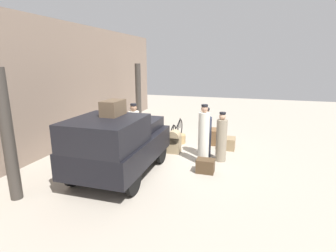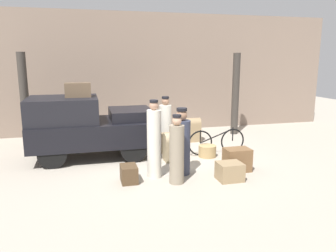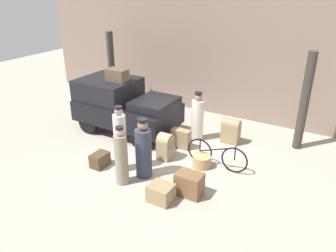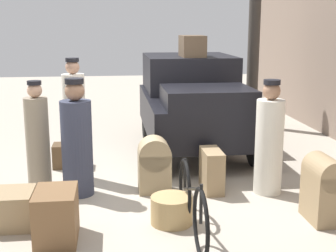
{
  "view_description": "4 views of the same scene",
  "coord_description": "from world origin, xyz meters",
  "px_view_note": "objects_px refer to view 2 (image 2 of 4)",
  "views": [
    {
      "loc": [
        -8.14,
        -2.33,
        3.12
      ],
      "look_at": [
        0.2,
        0.2,
        0.95
      ],
      "focal_mm": 28.0,
      "sensor_mm": 36.0,
      "label": 1
    },
    {
      "loc": [
        -2.03,
        -8.46,
        2.79
      ],
      "look_at": [
        0.2,
        0.2,
        0.95
      ],
      "focal_mm": 35.0,
      "sensor_mm": 36.0,
      "label": 2
    },
    {
      "loc": [
        4.57,
        -7.2,
        4.84
      ],
      "look_at": [
        0.2,
        0.2,
        0.95
      ],
      "focal_mm": 35.0,
      "sensor_mm": 36.0,
      "label": 3
    },
    {
      "loc": [
        6.59,
        -0.59,
        2.37
      ],
      "look_at": [
        0.2,
        0.2,
        0.95
      ],
      "focal_mm": 50.0,
      "sensor_mm": 36.0,
      "label": 4
    }
  ],
  "objects_px": {
    "suitcase_tan_flat": "(237,160)",
    "trunk_large_brown": "(166,143)",
    "porter_lifting_near_truck": "(165,124)",
    "suitcase_small_leather": "(230,171)",
    "porter_with_bicycle": "(154,142)",
    "porter_standing_middle": "(177,152)",
    "suitcase_black_upright": "(171,146)",
    "truck": "(87,125)",
    "bicycle": "(217,142)",
    "trunk_umber_medium": "(192,129)",
    "porter_carrying_trunk": "(181,145)",
    "trunk_wicker_pale": "(129,174)",
    "trunk_on_truck_roof": "(78,90)",
    "wicker_basket": "(207,151)"
  },
  "relations": [
    {
      "from": "wicker_basket",
      "to": "suitcase_small_leather",
      "type": "relative_size",
      "value": 0.9
    },
    {
      "from": "bicycle",
      "to": "trunk_on_truck_roof",
      "type": "relative_size",
      "value": 2.55
    },
    {
      "from": "trunk_wicker_pale",
      "to": "trunk_on_truck_roof",
      "type": "distance_m",
      "value": 3.06
    },
    {
      "from": "wicker_basket",
      "to": "suitcase_black_upright",
      "type": "relative_size",
      "value": 0.64
    },
    {
      "from": "trunk_umber_medium",
      "to": "porter_standing_middle",
      "type": "bearing_deg",
      "value": -113.65
    },
    {
      "from": "truck",
      "to": "trunk_on_truck_roof",
      "type": "relative_size",
      "value": 4.9
    },
    {
      "from": "wicker_basket",
      "to": "trunk_large_brown",
      "type": "relative_size",
      "value": 0.84
    },
    {
      "from": "suitcase_tan_flat",
      "to": "porter_standing_middle",
      "type": "bearing_deg",
      "value": -166.15
    },
    {
      "from": "porter_standing_middle",
      "to": "suitcase_tan_flat",
      "type": "bearing_deg",
      "value": 13.85
    },
    {
      "from": "suitcase_black_upright",
      "to": "trunk_on_truck_roof",
      "type": "height_order",
      "value": "trunk_on_truck_roof"
    },
    {
      "from": "trunk_large_brown",
      "to": "porter_standing_middle",
      "type": "bearing_deg",
      "value": -98.59
    },
    {
      "from": "bicycle",
      "to": "porter_with_bicycle",
      "type": "relative_size",
      "value": 0.95
    },
    {
      "from": "porter_with_bicycle",
      "to": "trunk_wicker_pale",
      "type": "distance_m",
      "value": 0.94
    },
    {
      "from": "wicker_basket",
      "to": "porter_lifting_near_truck",
      "type": "bearing_deg",
      "value": 120.54
    },
    {
      "from": "truck",
      "to": "suitcase_black_upright",
      "type": "xyz_separation_m",
      "value": [
        2.23,
        -0.95,
        -0.54
      ]
    },
    {
      "from": "porter_lifting_near_truck",
      "to": "suitcase_small_leather",
      "type": "height_order",
      "value": "porter_lifting_near_truck"
    },
    {
      "from": "wicker_basket",
      "to": "truck",
      "type": "bearing_deg",
      "value": 165.73
    },
    {
      "from": "porter_carrying_trunk",
      "to": "trunk_umber_medium",
      "type": "relative_size",
      "value": 2.02
    },
    {
      "from": "porter_standing_middle",
      "to": "suitcase_tan_flat",
      "type": "xyz_separation_m",
      "value": [
        1.71,
        0.42,
        -0.44
      ]
    },
    {
      "from": "porter_lifting_near_truck",
      "to": "suitcase_tan_flat",
      "type": "xyz_separation_m",
      "value": [
        1.17,
        -2.82,
        -0.45
      ]
    },
    {
      "from": "porter_carrying_trunk",
      "to": "trunk_wicker_pale",
      "type": "distance_m",
      "value": 1.46
    },
    {
      "from": "porter_carrying_trunk",
      "to": "suitcase_tan_flat",
      "type": "height_order",
      "value": "porter_carrying_trunk"
    },
    {
      "from": "truck",
      "to": "suitcase_small_leather",
      "type": "xyz_separation_m",
      "value": [
        3.18,
        -2.74,
        -0.74
      ]
    },
    {
      "from": "porter_with_bicycle",
      "to": "trunk_wicker_pale",
      "type": "relative_size",
      "value": 3.67
    },
    {
      "from": "bicycle",
      "to": "trunk_wicker_pale",
      "type": "height_order",
      "value": "bicycle"
    },
    {
      "from": "porter_carrying_trunk",
      "to": "suitcase_black_upright",
      "type": "xyz_separation_m",
      "value": [
        0.02,
        1.07,
        -0.33
      ]
    },
    {
      "from": "porter_lifting_near_truck",
      "to": "porter_carrying_trunk",
      "type": "height_order",
      "value": "porter_carrying_trunk"
    },
    {
      "from": "porter_standing_middle",
      "to": "suitcase_black_upright",
      "type": "distance_m",
      "value": 1.7
    },
    {
      "from": "suitcase_small_leather",
      "to": "trunk_large_brown",
      "type": "height_order",
      "value": "trunk_large_brown"
    },
    {
      "from": "suitcase_small_leather",
      "to": "trunk_large_brown",
      "type": "bearing_deg",
      "value": 108.63
    },
    {
      "from": "trunk_wicker_pale",
      "to": "suitcase_black_upright",
      "type": "bearing_deg",
      "value": 44.31
    },
    {
      "from": "porter_lifting_near_truck",
      "to": "porter_standing_middle",
      "type": "relative_size",
      "value": 1.02
    },
    {
      "from": "porter_with_bicycle",
      "to": "suitcase_small_leather",
      "type": "distance_m",
      "value": 1.9
    },
    {
      "from": "porter_carrying_trunk",
      "to": "trunk_on_truck_roof",
      "type": "height_order",
      "value": "trunk_on_truck_roof"
    },
    {
      "from": "wicker_basket",
      "to": "suitcase_black_upright",
      "type": "height_order",
      "value": "suitcase_black_upright"
    },
    {
      "from": "porter_with_bicycle",
      "to": "suitcase_small_leather",
      "type": "height_order",
      "value": "porter_with_bicycle"
    },
    {
      "from": "wicker_basket",
      "to": "porter_with_bicycle",
      "type": "distance_m",
      "value": 2.33
    },
    {
      "from": "porter_lifting_near_truck",
      "to": "trunk_on_truck_roof",
      "type": "height_order",
      "value": "trunk_on_truck_roof"
    },
    {
      "from": "truck",
      "to": "trunk_umber_medium",
      "type": "bearing_deg",
      "value": 15.76
    },
    {
      "from": "bicycle",
      "to": "wicker_basket",
      "type": "relative_size",
      "value": 3.5
    },
    {
      "from": "porter_standing_middle",
      "to": "trunk_umber_medium",
      "type": "distance_m",
      "value": 3.93
    },
    {
      "from": "porter_with_bicycle",
      "to": "truck",
      "type": "bearing_deg",
      "value": 125.88
    },
    {
      "from": "truck",
      "to": "bicycle",
      "type": "distance_m",
      "value": 3.82
    },
    {
      "from": "wicker_basket",
      "to": "porter_carrying_trunk",
      "type": "height_order",
      "value": "porter_carrying_trunk"
    },
    {
      "from": "bicycle",
      "to": "trunk_wicker_pale",
      "type": "bearing_deg",
      "value": -150.41
    },
    {
      "from": "porter_lifting_near_truck",
      "to": "suitcase_black_upright",
      "type": "bearing_deg",
      "value": -98.52
    },
    {
      "from": "suitcase_black_upright",
      "to": "trunk_large_brown",
      "type": "height_order",
      "value": "suitcase_black_upright"
    },
    {
      "from": "suitcase_tan_flat",
      "to": "trunk_large_brown",
      "type": "xyz_separation_m",
      "value": [
        -1.34,
        2.04,
        0.01
      ]
    },
    {
      "from": "trunk_on_truck_roof",
      "to": "trunk_large_brown",
      "type": "bearing_deg",
      "value": -3.11
    },
    {
      "from": "porter_standing_middle",
      "to": "suitcase_black_upright",
      "type": "relative_size",
      "value": 2.0
    }
  ]
}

